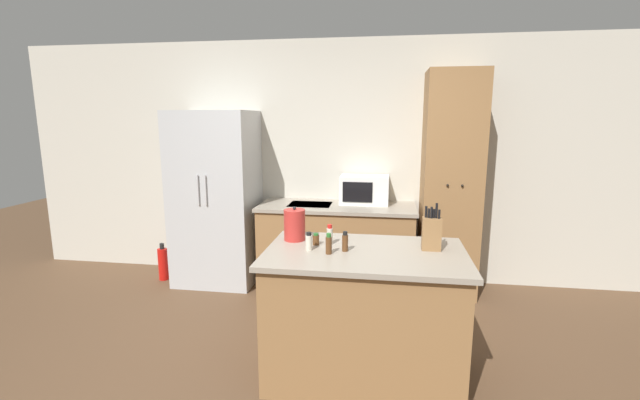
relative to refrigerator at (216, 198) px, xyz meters
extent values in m
cube|color=beige|center=(1.23, 0.37, 0.37)|extent=(7.20, 0.06, 2.60)
cube|color=#B7BABC|center=(0.00, 0.00, 0.00)|extent=(0.85, 0.67, 1.85)
cylinder|color=silver|center=(-0.04, -0.35, 0.15)|extent=(0.02, 0.02, 0.30)
cylinder|color=silver|center=(0.04, -0.35, 0.15)|extent=(0.02, 0.02, 0.30)
cube|color=olive|center=(1.31, 0.02, -0.50)|extent=(1.58, 0.63, 0.85)
cube|color=gray|center=(1.31, 0.02, -0.06)|extent=(1.62, 0.67, 0.03)
cube|color=#9EA0A3|center=(1.03, 0.02, -0.05)|extent=(0.44, 0.34, 0.01)
cube|color=olive|center=(2.44, 0.06, 0.19)|extent=(0.55, 0.55, 2.23)
sphere|color=black|center=(2.38, -0.22, 0.23)|extent=(0.02, 0.02, 0.02)
sphere|color=black|center=(2.51, -0.22, 0.23)|extent=(0.02, 0.02, 0.02)
cube|color=olive|center=(1.68, -1.54, -0.49)|extent=(1.28, 0.79, 0.87)
cube|color=gray|center=(1.68, -1.54, -0.04)|extent=(1.34, 0.85, 0.03)
cube|color=white|center=(1.58, 0.15, 0.11)|extent=(0.50, 0.33, 0.29)
cube|color=black|center=(1.52, -0.01, 0.11)|extent=(0.30, 0.01, 0.21)
cube|color=olive|center=(2.12, -1.44, 0.08)|extent=(0.12, 0.08, 0.22)
cylinder|color=black|center=(2.08, -1.43, 0.23)|extent=(0.02, 0.02, 0.08)
cylinder|color=black|center=(2.09, -1.44, 0.23)|extent=(0.02, 0.02, 0.06)
cylinder|color=black|center=(2.11, -1.45, 0.23)|extent=(0.02, 0.02, 0.08)
cylinder|color=black|center=(2.13, -1.44, 0.23)|extent=(0.02, 0.02, 0.06)
cylinder|color=black|center=(2.14, -1.44, 0.25)|extent=(0.02, 0.02, 0.10)
cylinder|color=black|center=(2.16, -1.46, 0.23)|extent=(0.02, 0.02, 0.06)
cylinder|color=#563319|center=(1.45, -1.64, 0.03)|extent=(0.04, 0.04, 0.11)
cylinder|color=#286628|center=(1.45, -1.64, 0.10)|extent=(0.03, 0.03, 0.03)
cylinder|color=beige|center=(1.42, -1.42, 0.03)|extent=(0.04, 0.04, 0.12)
cylinder|color=red|center=(1.42, -1.42, 0.10)|extent=(0.03, 0.03, 0.03)
cylinder|color=#563319|center=(1.33, -1.45, 0.01)|extent=(0.05, 0.05, 0.07)
cylinder|color=#286628|center=(1.33, -1.45, 0.05)|extent=(0.03, 0.03, 0.02)
cylinder|color=beige|center=(1.30, -1.58, 0.02)|extent=(0.04, 0.04, 0.10)
cylinder|color=black|center=(1.30, -1.58, 0.09)|extent=(0.03, 0.03, 0.02)
cylinder|color=#563319|center=(1.55, -1.56, 0.03)|extent=(0.04, 0.04, 0.11)
cylinder|color=black|center=(1.55, -1.56, 0.10)|extent=(0.03, 0.03, 0.02)
cylinder|color=#B72D28|center=(1.16, -1.35, 0.09)|extent=(0.15, 0.15, 0.23)
sphere|color=#262628|center=(1.16, -1.35, 0.21)|extent=(0.02, 0.02, 0.02)
cylinder|color=red|center=(-0.62, -0.09, -0.75)|extent=(0.11, 0.11, 0.35)
cylinder|color=black|center=(-0.62, -0.09, -0.54)|extent=(0.05, 0.05, 0.06)
camera|label=1|loc=(1.80, -4.30, 0.85)|focal=24.00mm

